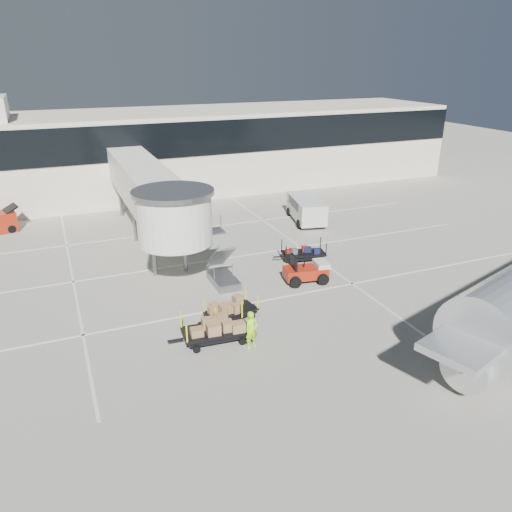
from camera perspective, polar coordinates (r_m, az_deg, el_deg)
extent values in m
plane|color=#B0AB9D|center=(27.39, 2.55, -6.88)|extent=(140.00, 140.00, 0.00)
cube|color=silver|center=(28.99, 0.87, -5.11)|extent=(40.00, 0.15, 0.02)
cube|color=silver|center=(34.94, -3.70, -0.29)|extent=(40.00, 0.15, 0.02)
cube|color=silver|center=(41.22, -6.91, 3.11)|extent=(40.00, 0.15, 0.02)
cube|color=silver|center=(37.99, 4.37, 1.55)|extent=(0.15, 30.00, 0.02)
cube|color=silver|center=(34.30, -20.26, -2.12)|extent=(0.15, 30.00, 0.02)
cube|color=silver|center=(53.49, -11.39, 11.60)|extent=(64.00, 12.00, 8.00)
cube|color=black|center=(47.32, -10.00, 12.85)|extent=(64.00, 0.12, 3.20)
cube|color=silver|center=(38.26, -12.59, 7.96)|extent=(3.00, 18.00, 2.80)
cylinder|color=silver|center=(29.74, -9.30, 4.24)|extent=(4.40, 4.40, 3.00)
cylinder|color=gray|center=(29.30, -9.49, 7.22)|extent=(4.80, 4.80, 0.25)
cylinder|color=gray|center=(32.34, -11.57, 0.17)|extent=(0.28, 0.28, 2.90)
cylinder|color=gray|center=(32.74, -8.15, 0.67)|extent=(0.28, 0.28, 2.90)
cylinder|color=gray|center=(38.87, -13.69, 3.70)|extent=(0.28, 0.28, 2.90)
cylinder|color=gray|center=(39.19, -10.82, 4.09)|extent=(0.28, 0.28, 2.90)
cylinder|color=gray|center=(45.53, -15.21, 6.20)|extent=(0.28, 0.28, 2.90)
cylinder|color=gray|center=(45.81, -12.73, 6.52)|extent=(0.28, 0.28, 2.90)
cube|color=gray|center=(30.96, -3.72, -2.83)|extent=(1.40, 2.60, 0.50)
cube|color=gray|center=(30.94, -4.15, -0.13)|extent=(1.20, 2.60, 2.06)
cube|color=gray|center=(31.76, -5.02, 2.83)|extent=(1.40, 1.20, 0.12)
cube|color=maroon|center=(31.31, 5.70, -1.87)|extent=(2.86, 1.70, 0.67)
cube|color=silver|center=(31.46, 7.47, -0.95)|extent=(0.97, 1.34, 0.39)
cube|color=black|center=(30.81, 4.37, -0.87)|extent=(0.31, 1.13, 1.01)
cylinder|color=black|center=(30.52, 4.53, -3.01)|extent=(0.75, 0.39, 0.72)
cylinder|color=black|center=(31.78, 3.74, -1.94)|extent=(0.75, 0.39, 0.72)
cylinder|color=black|center=(31.08, 7.68, -2.67)|extent=(0.75, 0.39, 0.72)
cylinder|color=black|center=(32.32, 6.78, -1.63)|extent=(0.75, 0.39, 0.72)
cube|color=black|center=(34.53, 5.45, 0.32)|extent=(3.16, 2.06, 0.12)
cube|color=black|center=(34.60, 5.44, 0.05)|extent=(2.83, 1.78, 0.24)
cube|color=black|center=(34.18, 2.54, -0.10)|extent=(0.68, 0.22, 0.08)
cylinder|color=black|center=(33.84, 4.05, -0.77)|extent=(0.35, 0.20, 0.33)
cylinder|color=black|center=(35.02, 3.54, 0.04)|extent=(0.35, 0.20, 0.33)
cylinder|color=black|center=(34.37, 7.35, -0.54)|extent=(0.35, 0.20, 0.33)
cylinder|color=black|center=(35.52, 6.74, 0.25)|extent=(0.35, 0.20, 0.33)
cylinder|color=black|center=(33.45, 3.46, 0.46)|extent=(0.07, 0.07, 0.87)
cylinder|color=black|center=(34.64, 2.96, 1.24)|extent=(0.07, 0.07, 0.87)
cylinder|color=black|center=(34.18, 8.02, 0.75)|extent=(0.07, 0.07, 0.87)
cylinder|color=black|center=(35.34, 7.39, 1.50)|extent=(0.07, 0.07, 0.87)
cube|color=#91714F|center=(34.95, 5.89, 1.00)|extent=(0.41, 0.37, 0.37)
cube|color=maroon|center=(34.05, 4.63, 0.46)|extent=(0.46, 0.42, 0.36)
cube|color=#4D4C51|center=(34.52, 5.07, 0.78)|extent=(0.55, 0.36, 0.39)
cube|color=#111637|center=(33.83, 4.29, 0.38)|extent=(0.52, 0.35, 0.42)
cube|color=maroon|center=(34.24, 4.54, 0.53)|extent=(0.42, 0.35, 0.30)
cube|color=#4D4C51|center=(34.09, 5.78, 0.40)|extent=(0.54, 0.37, 0.32)
cube|color=#111637|center=(34.61, 3.92, 0.82)|extent=(0.43, 0.35, 0.34)
cube|color=black|center=(26.88, -2.86, -6.28)|extent=(2.92, 1.85, 0.11)
cube|color=black|center=(26.96, -2.86, -6.58)|extent=(2.62, 1.59, 0.23)
cube|color=black|center=(26.24, -6.02, -7.47)|extent=(0.64, 0.19, 0.07)
cylinder|color=black|center=(26.17, -3.96, -8.00)|extent=(0.33, 0.18, 0.31)
cylinder|color=black|center=(27.11, -5.25, -6.92)|extent=(0.33, 0.18, 0.31)
cylinder|color=black|center=(27.03, -0.44, -6.91)|extent=(0.33, 0.18, 0.31)
cylinder|color=black|center=(27.93, -1.82, -5.90)|extent=(0.33, 0.18, 0.31)
cylinder|color=#FFEC0D|center=(25.66, -4.69, -6.76)|extent=(0.06, 0.06, 0.81)
cylinder|color=#FFEC0D|center=(26.61, -5.98, -5.69)|extent=(0.06, 0.06, 0.81)
cylinder|color=#FFEC0D|center=(26.85, 0.19, -5.31)|extent=(0.06, 0.06, 0.81)
cylinder|color=#FFEC0D|center=(27.76, -1.22, -4.34)|extent=(0.06, 0.06, 0.81)
cube|color=olive|center=(26.81, -3.77, -5.73)|extent=(0.63, 0.57, 0.43)
cube|color=olive|center=(26.66, -3.32, -5.94)|extent=(0.60, 0.57, 0.38)
cube|color=olive|center=(26.80, -3.78, -5.85)|extent=(0.53, 0.48, 0.33)
cube|color=olive|center=(26.75, -1.78, -5.85)|extent=(0.55, 0.53, 0.35)
cube|color=olive|center=(26.87, -2.59, -5.72)|extent=(0.54, 0.45, 0.36)
cube|color=olive|center=(26.38, -3.50, -6.18)|extent=(0.57, 0.54, 0.45)
cube|color=olive|center=(26.92, -1.75, -5.63)|extent=(0.67, 0.59, 0.38)
cube|color=olive|center=(27.00, -3.58, -5.57)|extent=(0.45, 0.47, 0.38)
cube|color=black|center=(24.94, -4.60, -8.47)|extent=(3.39, 1.87, 0.13)
cube|color=black|center=(25.04, -4.58, -8.85)|extent=(3.05, 1.60, 0.27)
cube|color=black|center=(24.70, -9.20, -9.47)|extent=(0.77, 0.14, 0.09)
cylinder|color=black|center=(24.33, -6.80, -10.55)|extent=(0.38, 0.18, 0.37)
cylinder|color=black|center=(25.57, -7.51, -8.84)|extent=(0.38, 0.18, 0.37)
cylinder|color=black|center=(24.79, -1.53, -9.71)|extent=(0.38, 0.18, 0.37)
cylinder|color=black|center=(26.01, -2.50, -8.09)|extent=(0.38, 0.18, 0.37)
cylinder|color=#FFEC0D|center=(23.79, -7.91, -8.85)|extent=(0.08, 0.08, 0.98)
cylinder|color=#FFEC0D|center=(25.06, -8.57, -7.20)|extent=(0.08, 0.08, 0.98)
cylinder|color=#FFEC0D|center=(24.44, -0.59, -7.73)|extent=(0.08, 0.08, 0.98)
cylinder|color=#FFEC0D|center=(25.67, -1.61, -6.19)|extent=(0.08, 0.08, 0.98)
cube|color=olive|center=(24.56, -6.62, -8.35)|extent=(0.59, 0.56, 0.39)
cube|color=olive|center=(25.25, -4.90, -7.39)|extent=(0.49, 0.44, 0.38)
cube|color=olive|center=(25.34, -2.90, -7.12)|extent=(0.70, 0.44, 0.46)
cube|color=olive|center=(24.57, -5.23, -8.09)|extent=(0.58, 0.45, 0.53)
cube|color=olive|center=(24.72, -3.43, -7.78)|extent=(0.57, 0.63, 0.57)
cube|color=olive|center=(24.99, -6.21, -7.77)|extent=(0.63, 0.62, 0.39)
cube|color=olive|center=(25.06, -7.20, -7.70)|extent=(0.57, 0.46, 0.41)
cube|color=olive|center=(25.10, -2.63, -7.38)|extent=(0.72, 0.55, 0.49)
imported|color=#9AE818|center=(24.21, -0.50, -8.42)|extent=(0.79, 0.62, 1.91)
cube|color=silver|center=(42.71, 5.76, 5.45)|extent=(3.29, 5.68, 1.72)
cube|color=silver|center=(45.02, 4.94, 5.90)|extent=(2.14, 1.05, 1.00)
cube|color=black|center=(42.79, 5.71, 6.11)|extent=(2.87, 3.73, 0.69)
cylinder|color=black|center=(41.04, 4.95, 3.64)|extent=(0.43, 0.80, 0.76)
cylinder|color=black|center=(41.61, 7.77, 3.78)|extent=(0.43, 0.80, 0.76)
cylinder|color=black|center=(44.32, 3.80, 5.06)|extent=(0.43, 0.80, 0.76)
cylinder|color=black|center=(44.85, 6.43, 5.18)|extent=(0.43, 0.80, 0.76)
cube|color=black|center=(44.83, -26.27, 4.91)|extent=(1.36, 1.69, 0.56)
cylinder|color=black|center=(44.48, -26.14, 2.80)|extent=(0.68, 0.42, 0.63)
cylinder|color=black|center=(45.88, -26.55, 3.26)|extent=(0.68, 0.42, 0.63)
cube|color=#BCBEC1|center=(23.77, 26.07, -6.73)|extent=(9.28, 5.15, 0.31)
cylinder|color=#BCBEC1|center=(23.28, 24.14, -10.69)|extent=(3.19, 2.79, 2.06)
cube|color=#BCBEC1|center=(22.88, 24.45, -8.97)|extent=(0.75, 0.43, 0.98)
cylinder|color=gray|center=(25.91, 26.51, -9.99)|extent=(0.27, 0.27, 0.98)
cylinder|color=black|center=(26.02, 26.43, -10.41)|extent=(0.85, 0.52, 0.81)
cylinder|color=gray|center=(25.11, 26.67, -10.47)|extent=(0.25, 0.25, 1.43)
cylinder|color=black|center=(25.33, 26.49, -11.33)|extent=(0.85, 0.52, 0.81)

